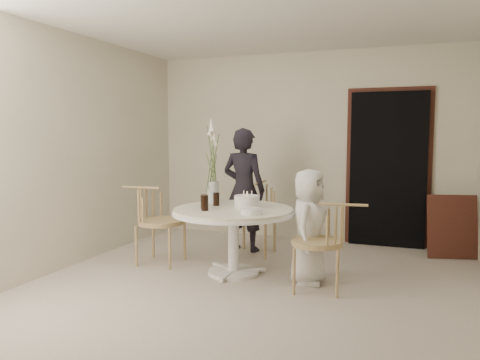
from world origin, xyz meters
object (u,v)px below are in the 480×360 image
(table, at_px, (233,219))
(chair_left, at_px, (151,213))
(chair_right, at_px, (330,234))
(flower_vase, at_px, (213,170))
(chair_far, at_px, (257,207))
(boy, at_px, (309,226))
(girl, at_px, (244,190))
(birthday_cake, at_px, (247,202))

(table, bearing_deg, chair_left, 175.58)
(table, height_order, chair_right, chair_right)
(chair_right, relative_size, flower_vase, 0.88)
(chair_far, xyz_separation_m, boy, (0.89, -1.02, -0.00))
(chair_far, distance_m, boy, 1.35)
(chair_right, height_order, chair_left, chair_left)
(girl, bearing_deg, chair_right, 144.48)
(boy, bearing_deg, girl, 49.14)
(birthday_cake, bearing_deg, chair_right, -16.10)
(chair_far, height_order, chair_left, chair_left)
(girl, relative_size, birthday_cake, 5.76)
(chair_left, bearing_deg, table, -98.10)
(birthday_cake, bearing_deg, chair_far, 101.19)
(table, bearing_deg, birthday_cake, 36.59)
(chair_left, height_order, boy, boy)
(girl, bearing_deg, birthday_cake, 118.58)
(birthday_cake, xyz_separation_m, flower_vase, (-0.51, 0.23, 0.32))
(chair_right, bearing_deg, flower_vase, -116.89)
(birthday_cake, height_order, flower_vase, flower_vase)
(chair_right, distance_m, birthday_cake, 1.02)
(chair_far, bearing_deg, table, -87.40)
(table, xyz_separation_m, chair_right, (1.08, -0.19, -0.05))
(chair_right, height_order, flower_vase, flower_vase)
(table, relative_size, girl, 0.83)
(chair_right, relative_size, chair_left, 0.95)
(table, bearing_deg, flower_vase, 140.08)
(boy, xyz_separation_m, birthday_cake, (-0.71, 0.10, 0.21))
(chair_far, relative_size, boy, 0.78)
(girl, bearing_deg, chair_far, -178.94)
(chair_right, bearing_deg, chair_left, -104.88)
(chair_far, bearing_deg, flower_vase, -116.23)
(table, relative_size, flower_vase, 1.33)
(chair_left, bearing_deg, birthday_cake, -93.34)
(boy, relative_size, flower_vase, 1.19)
(chair_far, height_order, girl, girl)
(boy, bearing_deg, chair_left, 90.03)
(flower_vase, bearing_deg, chair_left, -161.32)
(chair_right, distance_m, girl, 1.82)
(birthday_cake, relative_size, flower_vase, 0.28)
(table, xyz_separation_m, flower_vase, (-0.39, 0.32, 0.50))
(chair_left, relative_size, flower_vase, 0.93)
(chair_left, relative_size, boy, 0.78)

